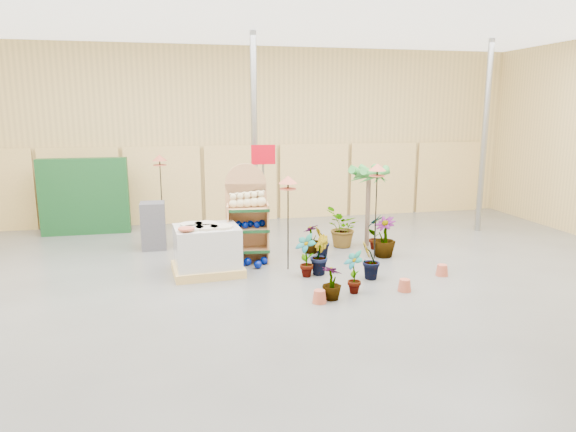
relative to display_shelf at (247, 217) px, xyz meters
name	(u,v)px	position (x,y,z in m)	size (l,w,h in m)	color
room	(278,152)	(0.37, -1.26, 1.34)	(15.20, 12.10, 4.70)	#525250
display_shelf	(247,217)	(0.00, 0.00, 0.00)	(0.85, 0.59, 1.91)	#AD794E
teddy_bears	(249,201)	(0.03, -0.09, 0.34)	(0.71, 0.19, 0.31)	beige
gazing_balls_shelf	(248,224)	(0.00, -0.11, -0.12)	(0.70, 0.24, 0.13)	#000E6A
gazing_balls_floor	(253,263)	(0.04, -0.44, -0.80)	(0.63, 0.39, 0.15)	#000E6A
pallet_stack	(207,250)	(-0.82, -0.64, -0.43)	(1.30, 1.12, 0.91)	tan
charcoal_planters	(153,226)	(-1.82, 1.30, -0.37)	(0.50, 0.50, 1.00)	#38373C
trellis_stock	(85,196)	(-3.43, 3.03, 0.03)	(2.00, 0.30, 1.80)	#12431C
offer_sign	(263,175)	(0.47, 0.81, 0.70)	(0.50, 0.08, 2.20)	gray
bird_table_front	(288,183)	(0.66, -0.71, 0.75)	(0.34, 0.34, 1.75)	black
bird_table_right	(377,170)	(2.49, -0.40, 0.89)	(0.34, 0.34, 1.90)	black
bird_table_back	(160,161)	(-1.65, 2.40, 0.90)	(0.34, 0.34, 1.90)	black
palm	(369,173)	(2.69, 0.55, 0.71)	(0.70, 0.70, 1.85)	brown
potted_plant_0	(306,256)	(0.88, -1.20, -0.48)	(0.41, 0.28, 0.77)	#2E8130
potted_plant_1	(319,255)	(1.15, -1.10, -0.52)	(0.39, 0.31, 0.71)	#2E8130
potted_plant_3	(384,237)	(2.72, -0.32, -0.46)	(0.46, 0.46, 0.82)	#2E8130
potted_plant_4	(375,231)	(2.76, 0.26, -0.49)	(0.40, 0.27, 0.77)	#2E8130
potted_plant_5	(322,242)	(1.49, -0.08, -0.55)	(0.35, 0.28, 0.64)	#2E8130
potted_plant_6	(343,228)	(2.13, 0.54, -0.44)	(0.78, 0.67, 0.86)	#2E8130
potted_plant_7	(332,282)	(1.00, -2.36, -0.59)	(0.31, 0.31, 0.55)	#2E8130
potted_plant_8	(354,272)	(1.42, -2.16, -0.52)	(0.37, 0.25, 0.70)	#2E8130
potted_plant_9	(370,260)	(1.93, -1.59, -0.53)	(0.38, 0.31, 0.69)	#2E8130
potted_plant_11	(311,239)	(1.37, 0.27, -0.57)	(0.34, 0.34, 0.60)	#2E8130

